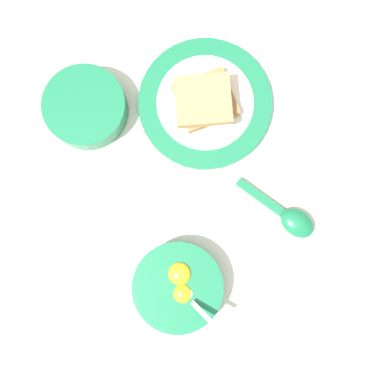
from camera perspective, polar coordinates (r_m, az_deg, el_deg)
name	(u,v)px	position (r m, az deg, el deg)	size (l,w,h in m)	color
ground_plane	(202,193)	(0.74, 1.32, -0.10)	(3.00, 3.00, 0.00)	silver
egg_bowl	(178,286)	(0.72, -1.76, -11.90)	(0.14, 0.14, 0.07)	#196B42
toast_plate	(205,103)	(0.76, 1.68, 11.19)	(0.22, 0.22, 0.01)	#196B42
toast_sandwich	(204,100)	(0.74, 1.58, 11.56)	(0.11, 0.10, 0.04)	#9E7042
soup_spoon	(290,218)	(0.74, 12.36, -3.28)	(0.11, 0.13, 0.03)	#196B42
congee_bowl	(86,107)	(0.76, -13.36, 10.41)	(0.13, 0.13, 0.04)	#196B42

